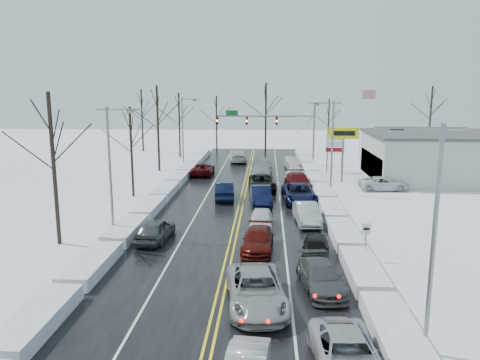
# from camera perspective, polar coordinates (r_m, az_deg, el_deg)

# --- Properties ---
(ground) EXTENTS (160.00, 160.00, 0.00)m
(ground) POSITION_cam_1_polar(r_m,az_deg,el_deg) (36.56, -0.34, -5.05)
(ground) COLOR white
(ground) RESTS_ON ground
(road_surface) EXTENTS (14.00, 84.00, 0.01)m
(road_surface) POSITION_cam_1_polar(r_m,az_deg,el_deg) (38.48, -0.15, -4.21)
(road_surface) COLOR black
(road_surface) RESTS_ON ground
(snow_bank_left) EXTENTS (1.81, 72.00, 0.76)m
(snow_bank_left) POSITION_cam_1_polar(r_m,az_deg,el_deg) (39.66, -11.20, -3.97)
(snow_bank_left) COLOR white
(snow_bank_left) RESTS_ON ground
(snow_bank_right) EXTENTS (1.81, 72.00, 0.76)m
(snow_bank_right) POSITION_cam_1_polar(r_m,az_deg,el_deg) (38.78, 11.16, -4.31)
(snow_bank_right) COLOR white
(snow_bank_right) RESTS_ON ground
(traffic_signal_mast) EXTENTS (13.28, 0.39, 8.00)m
(traffic_signal_mast) POSITION_cam_1_polar(r_m,az_deg,el_deg) (63.21, 4.44, 6.85)
(traffic_signal_mast) COLOR slate
(traffic_signal_mast) RESTS_ON ground
(tires_plus_sign) EXTENTS (3.20, 0.34, 6.00)m
(tires_plus_sign) POSITION_cam_1_polar(r_m,az_deg,el_deg) (51.95, 12.50, 5.15)
(tires_plus_sign) COLOR slate
(tires_plus_sign) RESTS_ON ground
(used_vehicles_sign) EXTENTS (2.20, 0.22, 4.65)m
(used_vehicles_sign) POSITION_cam_1_polar(r_m,az_deg,el_deg) (58.03, 11.51, 4.13)
(used_vehicles_sign) COLOR slate
(used_vehicles_sign) RESTS_ON ground
(speed_limit_sign) EXTENTS (0.55, 0.09, 2.35)m
(speed_limit_sign) POSITION_cam_1_polar(r_m,az_deg,el_deg) (28.97, 15.11, -6.46)
(speed_limit_sign) COLOR slate
(speed_limit_sign) RESTS_ON ground
(flagpole) EXTENTS (1.87, 1.20, 10.00)m
(flagpole) POSITION_cam_1_polar(r_m,az_deg,el_deg) (66.43, 14.65, 7.12)
(flagpole) COLOR silver
(flagpole) RESTS_ON ground
(dealership_building) EXTENTS (20.40, 12.40, 5.30)m
(dealership_building) POSITION_cam_1_polar(r_m,az_deg,el_deg) (57.80, 25.40, 2.58)
(dealership_building) COLOR #B2B2AD
(dealership_building) RESTS_ON ground
(streetlight_se) EXTENTS (3.20, 0.25, 9.00)m
(streetlight_se) POSITION_cam_1_polar(r_m,az_deg,el_deg) (18.72, 22.11, -4.87)
(streetlight_se) COLOR slate
(streetlight_se) RESTS_ON ground
(streetlight_ne) EXTENTS (3.20, 0.25, 9.00)m
(streetlight_ne) POSITION_cam_1_polar(r_m,az_deg,el_deg) (45.69, 10.95, 4.81)
(streetlight_ne) COLOR slate
(streetlight_ne) RESTS_ON ground
(streetlight_sw) EXTENTS (3.20, 0.25, 9.00)m
(streetlight_sw) POSITION_cam_1_polar(r_m,az_deg,el_deg) (33.14, -15.29, 2.27)
(streetlight_sw) COLOR slate
(streetlight_sw) RESTS_ON ground
(streetlight_nw) EXTENTS (3.20, 0.25, 9.00)m
(streetlight_nw) POSITION_cam_1_polar(r_m,az_deg,el_deg) (60.16, -6.82, 6.43)
(streetlight_nw) COLOR slate
(streetlight_nw) RESTS_ON ground
(tree_left_b) EXTENTS (4.00, 4.00, 10.00)m
(tree_left_b) POSITION_cam_1_polar(r_m,az_deg,el_deg) (32.28, -21.98, 4.62)
(tree_left_b) COLOR #2D231C
(tree_left_b) RESTS_ON ground
(tree_left_c) EXTENTS (3.40, 3.40, 8.50)m
(tree_left_c) POSITION_cam_1_polar(r_m,az_deg,el_deg) (45.08, -13.18, 5.44)
(tree_left_c) COLOR #2D231C
(tree_left_c) RESTS_ON ground
(tree_left_d) EXTENTS (4.20, 4.20, 10.50)m
(tree_left_d) POSITION_cam_1_polar(r_m,az_deg,el_deg) (58.66, -10.03, 8.20)
(tree_left_d) COLOR #2D231C
(tree_left_d) RESTS_ON ground
(tree_left_e) EXTENTS (3.80, 3.80, 9.50)m
(tree_left_e) POSITION_cam_1_polar(r_m,az_deg,el_deg) (70.34, -7.44, 8.18)
(tree_left_e) COLOR #2D231C
(tree_left_e) RESTS_ON ground
(tree_far_a) EXTENTS (4.00, 4.00, 10.00)m
(tree_far_a) POSITION_cam_1_polar(r_m,az_deg,el_deg) (77.78, -11.90, 8.57)
(tree_far_a) COLOR #2D231C
(tree_far_a) RESTS_ON ground
(tree_far_b) EXTENTS (3.60, 3.60, 9.00)m
(tree_far_b) POSITION_cam_1_polar(r_m,az_deg,el_deg) (76.57, -2.89, 8.23)
(tree_far_b) COLOR #2D231C
(tree_far_b) RESTS_ON ground
(tree_far_c) EXTENTS (4.40, 4.40, 11.00)m
(tree_far_c) POSITION_cam_1_polar(r_m,az_deg,el_deg) (74.07, 3.18, 9.21)
(tree_far_c) COLOR #2D231C
(tree_far_c) RESTS_ON ground
(tree_far_d) EXTENTS (3.40, 3.40, 8.50)m
(tree_far_d) POSITION_cam_1_polar(r_m,az_deg,el_deg) (76.27, 10.77, 7.78)
(tree_far_d) COLOR #2D231C
(tree_far_d) RESTS_ON ground
(tree_far_e) EXTENTS (4.20, 4.20, 10.50)m
(tree_far_e) POSITION_cam_1_polar(r_m,az_deg,el_deg) (80.32, 22.27, 8.31)
(tree_far_e) COLOR #2D231C
(tree_far_e) RESTS_ON ground
(queued_car_2) EXTENTS (3.38, 6.11, 1.62)m
(queued_car_2) POSITION_cam_1_polar(r_m,az_deg,el_deg) (23.11, 2.01, -15.08)
(queued_car_2) COLOR #9B9DA2
(queued_car_2) RESTS_ON ground
(queued_car_3) EXTENTS (2.17, 4.79, 1.36)m
(queued_car_3) POSITION_cam_1_polar(r_m,az_deg,el_deg) (30.26, 2.18, -8.57)
(queued_car_3) COLOR #4A0E09
(queued_car_3) RESTS_ON ground
(queued_car_4) EXTENTS (1.72, 4.16, 1.41)m
(queued_car_4) POSITION_cam_1_polar(r_m,az_deg,el_deg) (34.85, 2.59, -5.88)
(queued_car_4) COLOR white
(queued_car_4) RESTS_ON ground
(queued_car_5) EXTENTS (2.16, 5.12, 1.64)m
(queued_car_5) POSITION_cam_1_polar(r_m,az_deg,el_deg) (41.69, 2.57, -3.02)
(queued_car_5) COLOR black
(queued_car_5) RESTS_ON ground
(queued_car_6) EXTENTS (3.02, 5.80, 1.56)m
(queued_car_6) POSITION_cam_1_polar(r_m,az_deg,el_deg) (47.57, 2.70, -1.23)
(queued_car_6) COLOR black
(queued_car_6) RESTS_ON ground
(queued_car_7) EXTENTS (2.70, 6.04, 1.72)m
(queued_car_7) POSITION_cam_1_polar(r_m,az_deg,el_deg) (52.83, 2.58, 0.02)
(queued_car_7) COLOR #919498
(queued_car_7) RESTS_ON ground
(queued_car_8) EXTENTS (2.19, 4.78, 1.59)m
(queued_car_8) POSITION_cam_1_polar(r_m,az_deg,el_deg) (59.08, 2.93, 1.21)
(queued_car_8) COLOR gray
(queued_car_8) RESTS_ON ground
(queued_car_11) EXTENTS (2.58, 5.00, 1.39)m
(queued_car_11) POSITION_cam_1_polar(r_m,az_deg,el_deg) (25.10, 9.80, -13.02)
(queued_car_11) COLOR #44464A
(queued_car_11) RESTS_ON ground
(queued_car_12) EXTENTS (2.10, 4.17, 1.36)m
(queued_car_12) POSITION_cam_1_polar(r_m,az_deg,el_deg) (29.11, 9.15, -9.52)
(queued_car_12) COLOR black
(queued_car_12) RESTS_ON ground
(queued_car_13) EXTENTS (2.04, 4.85, 1.56)m
(queued_car_13) POSITION_cam_1_polar(r_m,az_deg,el_deg) (36.38, 8.12, -5.24)
(queued_car_13) COLOR #ACAFB5
(queued_car_13) RESTS_ON ground
(queued_car_14) EXTENTS (3.17, 6.19, 1.67)m
(queued_car_14) POSITION_cam_1_polar(r_m,az_deg,el_deg) (42.71, 7.21, -2.75)
(queued_car_14) COLOR black
(queued_car_14) RESTS_ON ground
(queued_car_15) EXTENTS (2.81, 6.01, 1.70)m
(queued_car_15) POSITION_cam_1_polar(r_m,az_deg,el_deg) (47.94, 7.06, -1.21)
(queued_car_15) COLOR #4C0A0D
(queued_car_15) RESTS_ON ground
(queued_car_16) EXTENTS (2.56, 5.14, 1.68)m
(queued_car_16) POSITION_cam_1_polar(r_m,az_deg,el_deg) (52.19, 6.59, -0.18)
(queued_car_16) COLOR white
(queued_car_16) RESTS_ON ground
(queued_car_17) EXTENTS (1.95, 4.42, 1.41)m
(queued_car_17) POSITION_cam_1_polar(r_m,az_deg,el_deg) (60.92, 6.27, 1.46)
(queued_car_17) COLOR #A9ABB1
(queued_car_17) RESTS_ON ground
(oncoming_car_0) EXTENTS (2.25, 5.08, 1.62)m
(oncoming_car_0) POSITION_cam_1_polar(r_m,az_deg,el_deg) (43.78, -1.95, -2.32)
(oncoming_car_0) COLOR black
(oncoming_car_0) RESTS_ON ground
(oncoming_car_1) EXTENTS (2.44, 5.25, 1.46)m
(oncoming_car_1) POSITION_cam_1_polar(r_m,az_deg,el_deg) (55.93, -4.53, 0.62)
(oncoming_car_1) COLOR #47090B
(oncoming_car_1) RESTS_ON ground
(oncoming_car_2) EXTENTS (2.61, 5.83, 1.66)m
(oncoming_car_2) POSITION_cam_1_polar(r_m,az_deg,el_deg) (65.55, -0.17, 2.22)
(oncoming_car_2) COLOR silver
(oncoming_car_2) RESTS_ON ground
(oncoming_car_3) EXTENTS (2.22, 4.64, 1.53)m
(oncoming_car_3) POSITION_cam_1_polar(r_m,az_deg,el_deg) (32.63, -10.23, -7.25)
(oncoming_car_3) COLOR #434649
(oncoming_car_3) RESTS_ON ground
(parked_car_0) EXTENTS (5.05, 2.50, 1.38)m
(parked_car_0) POSITION_cam_1_polar(r_m,az_deg,el_deg) (49.69, 17.05, -1.18)
(parked_car_0) COLOR white
(parked_car_0) RESTS_ON ground
(parked_car_1) EXTENTS (2.35, 5.06, 1.43)m
(parked_car_1) POSITION_cam_1_polar(r_m,az_deg,el_deg) (54.67, 19.06, -0.21)
(parked_car_1) COLOR #4D0A0C
(parked_car_1) RESTS_ON ground
(parked_car_2) EXTENTS (2.08, 4.52, 1.50)m
(parked_car_2) POSITION_cam_1_polar(r_m,az_deg,el_deg) (59.15, 15.91, 0.80)
(parked_car_2) COLOR black
(parked_car_2) RESTS_ON ground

